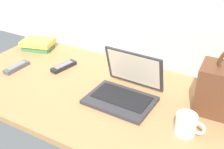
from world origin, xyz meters
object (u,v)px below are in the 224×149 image
at_px(laptop, 125,89).
at_px(remote_control_near, 17,67).
at_px(remote_control_far, 64,66).
at_px(book_stack, 38,44).
at_px(coffee_mug, 187,124).

bearing_deg(laptop, remote_control_near, -175.58).
distance_m(remote_control_far, book_stack, 0.34).
distance_m(laptop, remote_control_far, 0.45).
bearing_deg(laptop, book_stack, 163.86).
bearing_deg(coffee_mug, remote_control_far, 165.77).
relative_size(remote_control_near, remote_control_far, 0.97).
relative_size(laptop, book_stack, 1.39).
bearing_deg(coffee_mug, book_stack, 163.30).
relative_size(remote_control_near, book_stack, 0.71).
bearing_deg(remote_control_far, coffee_mug, -14.23).
relative_size(coffee_mug, remote_control_near, 0.76).
height_order(remote_control_near, remote_control_far, same).
bearing_deg(laptop, coffee_mug, -17.96).
distance_m(laptop, book_stack, 0.78).
xyz_separation_m(remote_control_near, remote_control_far, (0.23, 0.14, 0.00)).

